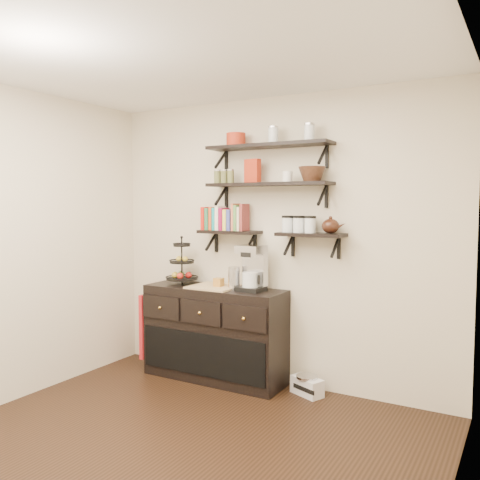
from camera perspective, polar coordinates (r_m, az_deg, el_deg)
The scene contains 22 objects.
floor at distance 3.73m, azimuth -9.17°, elevation -23.22°, with size 3.50×3.50×0.00m, color black.
ceiling at distance 3.46m, azimuth -9.73°, elevation 20.68°, with size 3.50×3.50×0.02m, color white.
back_wall at distance 4.81m, azimuth 3.87°, elevation -0.17°, with size 3.50×0.02×2.70m, color beige.
right_wall at distance 2.61m, azimuth 21.88°, elevation -4.15°, with size 0.02×3.50×2.70m, color beige.
shelf_top at distance 4.71m, azimuth 3.21°, elevation 10.49°, with size 1.20×0.27×0.23m.
shelf_mid at distance 4.68m, azimuth 3.19°, elevation 6.23°, with size 1.20×0.27×0.23m.
shelf_low_left at distance 4.90m, azimuth -1.15°, elevation 0.84°, with size 0.60×0.25×0.23m.
shelf_low_right at distance 4.53m, azimuth 8.00°, elevation 0.52°, with size 0.60×0.25×0.23m.
cookbooks at distance 4.92m, azimuth -1.69°, elevation 2.45°, with size 0.43×0.15×0.26m.
glass_canisters at distance 4.57m, azimuth 6.60°, elevation 1.66°, with size 0.32×0.10×0.13m.
sideboard at distance 5.01m, azimuth -2.86°, elevation -10.40°, with size 1.40×0.50×0.92m.
fruit_stand at distance 5.11m, azimuth -6.50°, elevation -3.19°, with size 0.32×0.32×0.46m.
candle at distance 4.88m, azimuth -2.41°, elevation -4.75°, with size 0.08×0.08×0.08m, color #A46D26.
coffee_maker at distance 4.71m, azimuth 1.44°, elevation -3.27°, with size 0.25×0.24×0.43m.
thermal_carafe at distance 4.76m, azimuth -0.67°, elevation -4.32°, with size 0.11×0.11×0.22m, color silver.
apron at distance 5.35m, azimuth -10.13°, elevation -9.37°, with size 0.04×0.28×0.65m, color #B51B13.
radio at distance 4.75m, azimuth 7.53°, elevation -15.87°, with size 0.33×0.26×0.18m.
recipe_box at distance 4.76m, azimuth 1.42°, elevation 7.75°, with size 0.16×0.06×0.22m, color #A02812.
walnut_bowl at distance 4.51m, azimuth 8.08°, elevation 7.33°, with size 0.24×0.24×0.13m, color black, non-canonical shape.
ramekins at distance 4.60m, azimuth 5.36°, elevation 7.08°, with size 0.09×0.09×0.10m, color white.
teapot at distance 4.46m, azimuth 10.13°, elevation 1.70°, with size 0.20×0.15×0.15m, color #32180F, non-canonical shape.
red_pot at distance 4.88m, azimuth -0.46°, elevation 11.20°, with size 0.18×0.18×0.12m, color #A02812.
Camera 1 is at (2.10, -2.56, 1.72)m, focal length 38.00 mm.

